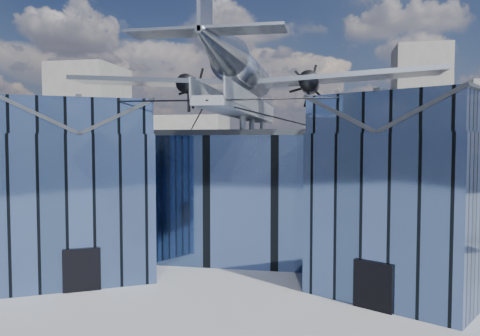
# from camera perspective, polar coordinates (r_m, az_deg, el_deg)

# --- Properties ---
(ground_plane) EXTENTS (120.00, 120.00, 0.00)m
(ground_plane) POSITION_cam_1_polar(r_m,az_deg,el_deg) (31.89, -0.69, -13.22)
(ground_plane) COLOR gray
(museum) EXTENTS (32.88, 24.50, 17.60)m
(museum) POSITION_cam_1_polar(r_m,az_deg,el_deg) (36.50, 1.11, -2.29)
(museum) COLOR #455D8E
(museum) RESTS_ON ground
(bg_towers) EXTENTS (77.00, 24.50, 26.00)m
(bg_towers) POSITION_cam_1_polar(r_m,az_deg,el_deg) (80.64, 7.45, 3.78)
(bg_towers) COLOR gray
(bg_towers) RESTS_ON ground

